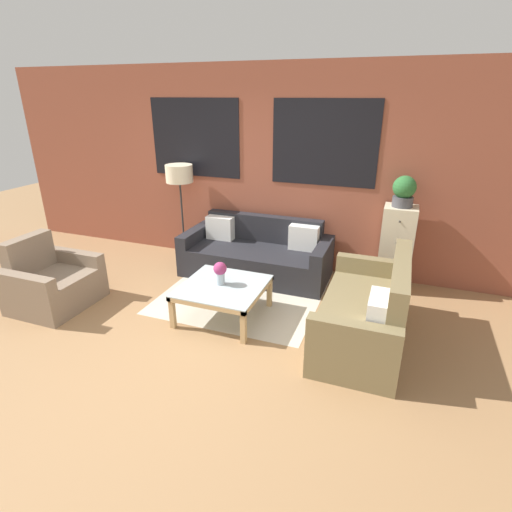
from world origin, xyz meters
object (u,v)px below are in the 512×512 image
Objects in this scene: armchair_corner at (52,283)px; floor_lamp at (180,178)px; coffee_table at (223,290)px; potted_plant at (404,191)px; settee_vintage at (367,314)px; drawer_cabinet at (396,248)px; flower_vase at (220,271)px; couch_dark at (257,255)px.

armchair_corner is 0.63× the size of floor_lamp.
potted_plant is at bearing 39.74° from coffee_table.
settee_vintage is 3.36m from floor_lamp.
drawer_cabinet is at bearing -90.00° from potted_plant.
potted_plant reaches higher than coffee_table.
armchair_corner is 2.09m from flower_vase.
coffee_table is 2.38× the size of potted_plant.
floor_lamp is (0.72, 1.89, 0.98)m from armchair_corner.
settee_vintage is at bearing 8.24° from armchair_corner.
flower_vase is at bearing -47.54° from floor_lamp.
potted_plant reaches higher than settee_vintage.
armchair_corner is at bearing -153.24° from drawer_cabinet.
potted_plant is (1.78, 1.48, 0.96)m from coffee_table.
drawer_cabinet is (1.83, 0.23, 0.27)m from couch_dark.
armchair_corner is at bearing -167.52° from coffee_table.
settee_vintage is 3.68m from armchair_corner.
coffee_table is at bearing -140.26° from potted_plant.
flower_vase is at bearing 153.32° from coffee_table.
drawer_cabinet reaches higher than armchair_corner.
couch_dark is 2.24× the size of coffee_table.
flower_vase is (-1.62, -0.05, 0.25)m from settee_vintage.
settee_vintage is 1.64m from flower_vase.
couch_dark is 2.63m from armchair_corner.
floor_lamp is at bearing 132.46° from flower_vase.
settee_vintage is at bearing 2.61° from coffee_table.
drawer_cabinet is at bearing 38.85° from flower_vase.
flower_vase is (2.02, 0.47, 0.28)m from armchair_corner.
drawer_cabinet is at bearing 39.74° from coffee_table.
settee_vintage is at bearing -97.85° from potted_plant.
floor_lamp reaches higher than drawer_cabinet.
couch_dark reaches higher than flower_vase.
drawer_cabinet reaches higher than coffee_table.
armchair_corner is 4.41m from potted_plant.
potted_plant reaches higher than floor_lamp.
potted_plant reaches higher than drawer_cabinet.
potted_plant is at bearing 0.76° from floor_lamp.
flower_vase is (0.02, -1.23, 0.28)m from couch_dark.
flower_vase is at bearing -89.12° from couch_dark.
potted_plant reaches higher than armchair_corner.
potted_plant is (-0.00, 0.00, 0.75)m from drawer_cabinet.
coffee_table is (-1.58, -0.07, 0.03)m from settee_vintage.
drawer_cabinet is at bearing 82.15° from settee_vintage.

